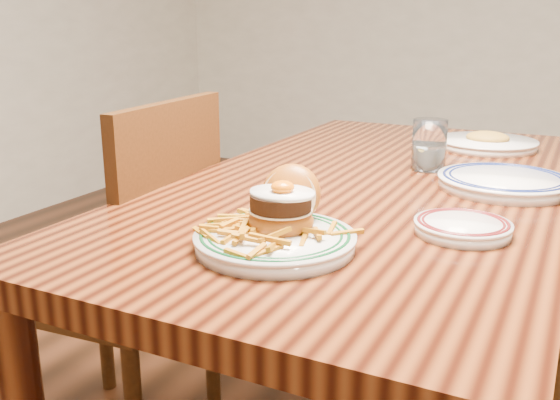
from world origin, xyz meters
The scene contains 7 objects.
table centered at (0.00, 0.00, 0.66)m, with size 0.85×1.60×0.75m.
chair_left centered at (-0.55, -0.22, 0.50)m, with size 0.46×0.46×0.93m.
main_plate centered at (-0.01, -0.50, 0.78)m, with size 0.26×0.28×0.13m.
side_plate centered at (0.25, -0.30, 0.76)m, with size 0.17×0.18×0.03m.
rear_plate centered at (0.27, 0.04, 0.77)m, with size 0.29×0.29×0.03m.
water_glass centered at (0.08, 0.15, 0.81)m, with size 0.08×0.08×0.13m.
far_plate centered at (0.17, 0.49, 0.77)m, with size 0.28×0.28×0.05m.
Camera 1 is at (0.42, -1.36, 1.11)m, focal length 40.00 mm.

